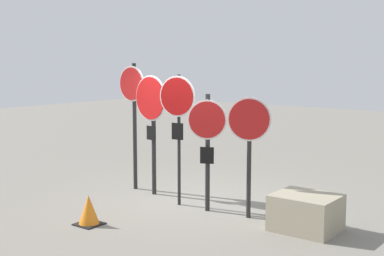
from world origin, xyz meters
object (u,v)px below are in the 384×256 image
object	(u,v)px
traffic_cone_0	(89,210)
storage_crate	(306,213)
stop_sign_0	(133,102)
stop_sign_4	(249,133)
stop_sign_1	(151,111)
stop_sign_2	(178,109)
stop_sign_3	(207,134)

from	to	relation	value
traffic_cone_0	storage_crate	bearing A→B (deg)	32.90
stop_sign_0	stop_sign_4	bearing A→B (deg)	-1.89
stop_sign_1	storage_crate	bearing A→B (deg)	4.75
stop_sign_2	stop_sign_3	xyz separation A→B (m)	(0.65, 0.01, -0.40)
stop_sign_4	stop_sign_0	bearing A→B (deg)	148.61
stop_sign_0	stop_sign_2	world-z (taller)	stop_sign_0
stop_sign_4	stop_sign_2	bearing A→B (deg)	158.48
stop_sign_0	stop_sign_1	world-z (taller)	stop_sign_0
stop_sign_3	traffic_cone_0	world-z (taller)	stop_sign_3
stop_sign_1	stop_sign_4	world-z (taller)	stop_sign_1
stop_sign_0	stop_sign_3	world-z (taller)	stop_sign_0
stop_sign_3	traffic_cone_0	bearing A→B (deg)	-146.91
stop_sign_0	storage_crate	xyz separation A→B (m)	(4.00, -0.31, -1.51)
stop_sign_3	stop_sign_2	bearing A→B (deg)	154.63
stop_sign_2	traffic_cone_0	world-z (taller)	stop_sign_2
stop_sign_1	stop_sign_0	bearing A→B (deg)	178.24
stop_sign_1	traffic_cone_0	distance (m)	2.57
stop_sign_4	traffic_cone_0	size ratio (longest dim) A/B	4.19
stop_sign_1	stop_sign_3	xyz separation A→B (m)	(1.56, -0.29, -0.28)
traffic_cone_0	stop_sign_4	bearing A→B (deg)	45.45
stop_sign_0	traffic_cone_0	size ratio (longest dim) A/B	5.29
traffic_cone_0	stop_sign_3	bearing A→B (deg)	59.51
stop_sign_4	storage_crate	size ratio (longest dim) A/B	2.11
stop_sign_2	stop_sign_4	xyz separation A→B (m)	(1.45, 0.10, -0.32)
traffic_cone_0	stop_sign_1	bearing A→B (deg)	103.48
stop_sign_4	traffic_cone_0	bearing A→B (deg)	-159.93
stop_sign_2	stop_sign_3	world-z (taller)	stop_sign_2
stop_sign_0	storage_crate	distance (m)	4.29
stop_sign_0	stop_sign_2	xyz separation A→B (m)	(1.50, -0.41, -0.02)
storage_crate	stop_sign_2	bearing A→B (deg)	-177.77
stop_sign_2	stop_sign_4	world-z (taller)	stop_sign_2
stop_sign_2	traffic_cone_0	xyz separation A→B (m)	(-0.40, -1.78, -1.54)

